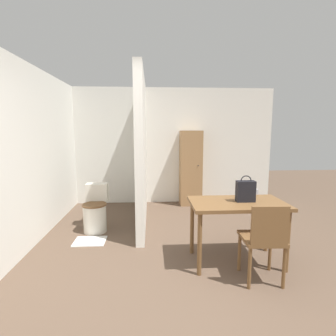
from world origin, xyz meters
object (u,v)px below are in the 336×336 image
Objects in this scene: space_heater at (248,200)px; wooden_cabinet at (191,168)px; toilet at (95,211)px; handbag at (246,191)px; dining_table at (237,209)px; wooden_chair at (264,238)px.

wooden_cabinet is at bearing 150.10° from space_heater.
toilet is 2.91m from space_heater.
handbag is at bearing -112.13° from space_heater.
wooden_cabinet is at bearing 96.04° from handbag.
wooden_cabinet is at bearing 93.94° from dining_table.
wooden_chair is at bearing -107.22° from space_heater.
wooden_cabinet reaches higher than handbag.
wooden_chair is at bearing -72.92° from dining_table.
toilet is at bearing -141.14° from wooden_cabinet.
wooden_cabinet is at bearing 98.55° from wooden_chair.
wooden_chair is at bearing -37.85° from toilet.
wooden_cabinet is (-0.18, 2.55, 0.13)m from dining_table.
toilet is 0.46× the size of wooden_cabinet.
handbag is at bearing 98.21° from wooden_chair.
handbag is at bearing 3.96° from dining_table.
dining_table is 0.50m from wooden_chair.
toilet is at bearing 149.13° from dining_table.
dining_table is 2.56m from wooden_cabinet.
space_heater is (0.74, 2.39, -0.26)m from wooden_chair.
handbag reaches higher than dining_table.
toilet is 2.38m from handbag.
dining_table is 0.24m from handbag.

